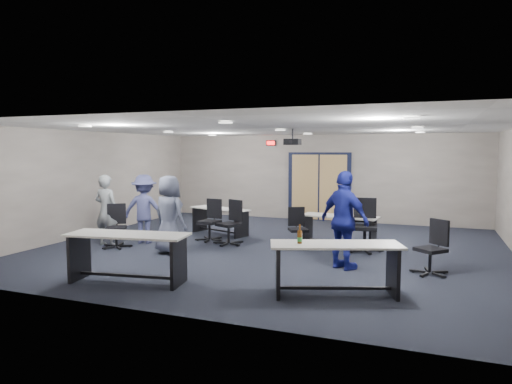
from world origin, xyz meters
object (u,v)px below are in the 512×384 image
at_px(table_back_left, 220,216).
at_px(table_front_left, 128,249).
at_px(person_plaid, 169,215).
at_px(person_gray, 106,210).
at_px(table_front_right, 335,260).
at_px(table_back_right, 340,225).
at_px(chair_back_c, 298,228).
at_px(chair_back_b, 229,223).
at_px(chair_back_d, 365,225).
at_px(chair_back_a, 209,220).
at_px(chair_loose_left, 116,226).
at_px(person_back, 144,209).
at_px(person_navy, 344,220).
at_px(chair_loose_right, 430,247).

bearing_deg(table_back_left, table_front_left, -65.65).
bearing_deg(person_plaid, person_gray, 9.60).
height_order(table_front_right, person_gray, person_gray).
distance_m(table_back_right, chair_back_c, 1.00).
distance_m(chair_back_b, chair_back_d, 3.10).
bearing_deg(chair_back_c, person_gray, 167.67).
relative_size(table_front_left, chair_back_d, 1.82).
xyz_separation_m(table_front_left, table_front_right, (3.36, 0.56, -0.01)).
bearing_deg(chair_back_b, chair_back_a, -177.49).
xyz_separation_m(chair_back_b, chair_loose_left, (-2.22, -1.24, -0.03)).
relative_size(table_back_right, person_back, 1.10).
height_order(person_gray, person_plaid, person_plaid).
xyz_separation_m(table_front_right, person_navy, (-0.15, 1.61, 0.36)).
xyz_separation_m(chair_loose_right, person_navy, (-1.50, -0.16, 0.43)).
xyz_separation_m(table_front_left, table_back_left, (-0.49, 4.56, -0.09)).
bearing_deg(chair_back_b, person_plaid, -98.28).
distance_m(table_front_right, person_navy, 1.66).
bearing_deg(chair_back_d, chair_back_c, 178.97).
distance_m(table_front_right, chair_back_d, 3.23).
xyz_separation_m(person_gray, person_navy, (5.52, -0.14, 0.09)).
bearing_deg(table_back_right, chair_loose_left, -149.90).
distance_m(table_front_right, chair_back_a, 4.82).
bearing_deg(table_front_left, person_back, 110.88).
bearing_deg(chair_back_d, person_gray, -173.28).
distance_m(chair_back_d, chair_loose_right, 1.99).
bearing_deg(chair_back_c, person_back, 162.08).
xyz_separation_m(chair_loose_right, person_back, (-6.38, 0.56, 0.33)).
distance_m(chair_back_a, chair_back_c, 2.26).
height_order(table_front_right, person_plaid, person_plaid).
relative_size(table_front_left, chair_back_a, 2.08).
bearing_deg(chair_back_b, chair_loose_left, -126.51).
relative_size(chair_back_d, person_back, 0.71).
bearing_deg(person_navy, person_back, 22.39).
bearing_deg(chair_loose_right, chair_back_c, -162.66).
bearing_deg(person_navy, chair_back_b, 7.80).
bearing_deg(table_back_right, person_navy, -70.24).
height_order(table_front_left, table_front_right, table_front_right).
distance_m(table_front_left, person_back, 3.35).
bearing_deg(table_back_left, person_back, -106.90).
bearing_deg(chair_loose_left, chair_loose_right, -31.37).
xyz_separation_m(table_front_right, chair_back_c, (-1.44, 3.06, -0.09)).
bearing_deg(person_navy, table_back_left, -2.15).
relative_size(table_front_right, chair_loose_left, 2.10).
bearing_deg(table_back_left, chair_loose_right, -5.05).
bearing_deg(person_back, chair_back_d, 172.48).
height_order(table_front_right, chair_back_d, chair_back_d).
relative_size(chair_loose_right, person_plaid, 0.58).
relative_size(chair_back_d, chair_loose_right, 1.19).
height_order(chair_back_c, person_plaid, person_plaid).
height_order(person_gray, person_back, person_gray).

